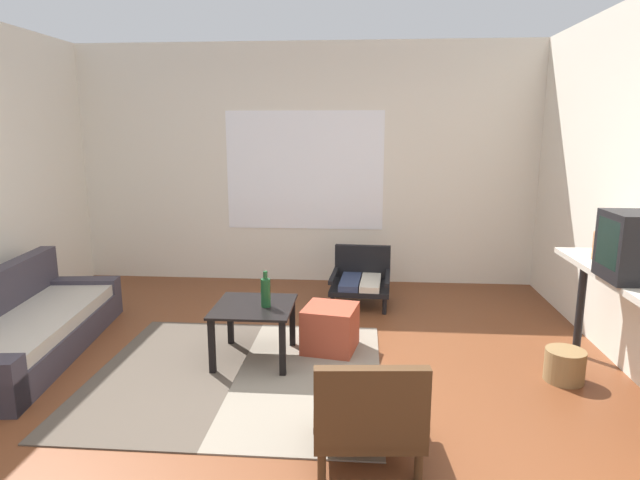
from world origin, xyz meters
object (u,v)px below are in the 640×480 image
(ottoman_orange, at_px, (330,329))
(glass_bottle, at_px, (266,292))
(couch, at_px, (26,329))
(wicker_basket, at_px, (565,365))
(console_shelf, at_px, (627,287))
(clay_vase, at_px, (608,244))
(armchair_striped_foreground, at_px, (368,414))
(armchair_by_window, at_px, (361,278))
(coffee_table, at_px, (254,315))

(ottoman_orange, bearing_deg, glass_bottle, -153.12)
(couch, xyz_separation_m, wicker_basket, (4.08, -0.14, -0.10))
(wicker_basket, bearing_deg, couch, 178.07)
(console_shelf, bearing_deg, wicker_basket, 143.30)
(clay_vase, height_order, wicker_basket, clay_vase)
(ottoman_orange, distance_m, clay_vase, 2.12)
(glass_bottle, bearing_deg, wicker_basket, -4.33)
(wicker_basket, bearing_deg, armchair_striped_foreground, -142.73)
(armchair_by_window, relative_size, armchair_striped_foreground, 1.08)
(ottoman_orange, distance_m, console_shelf, 2.12)
(couch, xyz_separation_m, console_shelf, (4.34, -0.33, 0.54))
(console_shelf, bearing_deg, clay_vase, 90.00)
(armchair_by_window, relative_size, console_shelf, 0.46)
(armchair_striped_foreground, xyz_separation_m, clay_vase, (1.66, 1.20, 0.69))
(coffee_table, xyz_separation_m, armchair_striped_foreground, (0.86, -1.25, -0.08))
(coffee_table, bearing_deg, ottoman_orange, 20.60)
(wicker_basket, bearing_deg, console_shelf, -36.70)
(glass_bottle, bearing_deg, armchair_striped_foreground, -58.19)
(armchair_striped_foreground, distance_m, wicker_basket, 1.77)
(coffee_table, relative_size, wicker_basket, 2.30)
(ottoman_orange, relative_size, glass_bottle, 1.45)
(armchair_striped_foreground, relative_size, console_shelf, 0.43)
(armchair_by_window, distance_m, glass_bottle, 1.69)
(armchair_by_window, relative_size, glass_bottle, 2.42)
(ottoman_orange, xyz_separation_m, wicker_basket, (1.69, -0.40, -0.07))
(couch, distance_m, clay_vase, 4.40)
(ottoman_orange, bearing_deg, couch, -173.64)
(armchair_by_window, distance_m, console_shelf, 2.58)
(coffee_table, height_order, clay_vase, clay_vase)
(armchair_striped_foreground, distance_m, ottoman_orange, 1.50)
(armchair_by_window, height_order, ottoman_orange, armchair_by_window)
(coffee_table, relative_size, glass_bottle, 2.28)
(ottoman_orange, bearing_deg, coffee_table, -159.40)
(wicker_basket, bearing_deg, ottoman_orange, 166.54)
(couch, distance_m, wicker_basket, 4.08)
(ottoman_orange, xyz_separation_m, clay_vase, (1.95, -0.27, 0.78))
(clay_vase, distance_m, wicker_basket, 0.90)
(glass_bottle, bearing_deg, armchair_by_window, 64.59)
(ottoman_orange, distance_m, glass_bottle, 0.65)
(ottoman_orange, xyz_separation_m, glass_bottle, (-0.47, -0.24, 0.37))
(ottoman_orange, xyz_separation_m, console_shelf, (1.95, -0.60, 0.57))
(ottoman_orange, distance_m, wicker_basket, 1.74)
(armchair_by_window, distance_m, wicker_basket, 2.21)
(couch, height_order, armchair_striped_foreground, couch)
(clay_vase, bearing_deg, glass_bottle, 179.33)
(armchair_striped_foreground, bearing_deg, console_shelf, 27.62)
(ottoman_orange, bearing_deg, armchair_by_window, 79.20)
(ottoman_orange, height_order, glass_bottle, glass_bottle)
(couch, height_order, wicker_basket, couch)
(ottoman_orange, bearing_deg, console_shelf, -17.08)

